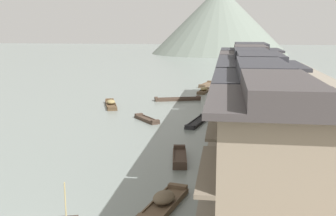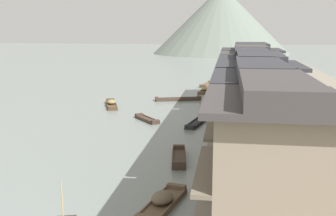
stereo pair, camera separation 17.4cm
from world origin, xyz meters
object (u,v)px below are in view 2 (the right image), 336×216
at_px(house_waterfront_far, 249,76).
at_px(boat_midriver_drifting, 162,202).
at_px(boat_crossing_west, 111,104).
at_px(house_waterfront_second, 258,119).
at_px(house_waterfront_nearest, 273,161).
at_px(boat_moored_far, 147,119).
at_px(house_waterfront_end, 251,70).
at_px(boat_moored_third, 197,122).
at_px(house_waterfront_narrow, 250,85).
at_px(boat_moored_second, 178,99).
at_px(boat_moored_nearest, 207,85).
at_px(boat_upstream_distant, 205,91).
at_px(house_waterfront_tall, 257,98).
at_px(boat_midriver_upstream, 179,158).

bearing_deg(house_waterfront_far, boat_midriver_drifting, -101.79).
height_order(boat_midriver_drifting, house_waterfront_far, house_waterfront_far).
relative_size(boat_midriver_drifting, boat_crossing_west, 0.85).
bearing_deg(house_waterfront_second, house_waterfront_nearest, -89.62).
relative_size(boat_moored_far, house_waterfront_end, 0.46).
height_order(boat_moored_third, boat_crossing_west, boat_crossing_west).
relative_size(boat_moored_far, house_waterfront_narrow, 0.54).
bearing_deg(boat_midriver_drifting, house_waterfront_narrow, 74.71).
bearing_deg(house_waterfront_nearest, house_waterfront_narrow, 89.71).
xyz_separation_m(boat_moored_second, house_waterfront_far, (7.93, -5.01, 3.42)).
bearing_deg(boat_crossing_west, house_waterfront_far, -0.86).
xyz_separation_m(boat_moored_nearest, house_waterfront_nearest, (4.75, -45.56, 3.40)).
bearing_deg(boat_upstream_distant, house_waterfront_nearest, -83.11).
relative_size(boat_crossing_west, house_waterfront_narrow, 0.85).
bearing_deg(boat_moored_third, boat_midriver_drifting, -91.12).
relative_size(house_waterfront_tall, house_waterfront_far, 1.04).
distance_m(boat_moored_nearest, house_waterfront_tall, 31.75).
bearing_deg(boat_crossing_west, boat_midriver_drifting, -68.86).
xyz_separation_m(boat_moored_far, boat_crossing_west, (-5.21, 6.44, 0.11)).
bearing_deg(house_waterfront_second, boat_moored_far, 122.69).
bearing_deg(house_waterfront_far, house_waterfront_nearest, -90.85).
bearing_deg(boat_upstream_distant, house_waterfront_end, -42.86).
xyz_separation_m(house_waterfront_nearest, house_waterfront_narrow, (0.10, 20.78, 0.00)).
bearing_deg(house_waterfront_tall, boat_moored_second, 113.24).
distance_m(house_waterfront_nearest, house_waterfront_narrow, 20.78).
bearing_deg(boat_moored_second, house_waterfront_second, -73.54).
height_order(boat_upstream_distant, house_waterfront_end, house_waterfront_end).
xyz_separation_m(boat_crossing_west, house_waterfront_far, (14.68, -0.22, 3.31)).
distance_m(house_waterfront_nearest, house_waterfront_tall, 14.41).
height_order(boat_moored_nearest, house_waterfront_tall, house_waterfront_tall).
bearing_deg(boat_moored_third, house_waterfront_second, -72.44).
bearing_deg(house_waterfront_tall, house_waterfront_narrow, 92.22).
distance_m(boat_upstream_distant, house_waterfront_nearest, 39.89).
bearing_deg(house_waterfront_end, house_waterfront_tall, -91.40).
distance_m(house_waterfront_narrow, house_waterfront_end, 13.50).
height_order(boat_moored_second, house_waterfront_tall, house_waterfront_tall).
bearing_deg(boat_moored_third, boat_moored_far, 174.80).
height_order(boat_moored_nearest, house_waterfront_far, house_waterfront_far).
relative_size(boat_moored_third, boat_crossing_west, 0.98).
bearing_deg(boat_moored_nearest, boat_moored_second, -102.13).
bearing_deg(house_waterfront_nearest, house_waterfront_end, 88.60).
bearing_deg(boat_midriver_upstream, boat_moored_second, 97.02).
bearing_deg(boat_midriver_upstream, house_waterfront_narrow, 64.95).
distance_m(boat_moored_second, house_waterfront_tall, 20.22).
relative_size(boat_moored_far, house_waterfront_tall, 0.48).
distance_m(boat_midriver_upstream, boat_upstream_distant, 29.09).
bearing_deg(boat_moored_third, house_waterfront_narrow, -3.56).
bearing_deg(boat_moored_second, boat_upstream_distant, 67.85).
relative_size(boat_moored_nearest, house_waterfront_nearest, 0.76).
bearing_deg(boat_moored_far, boat_moored_third, -5.20).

